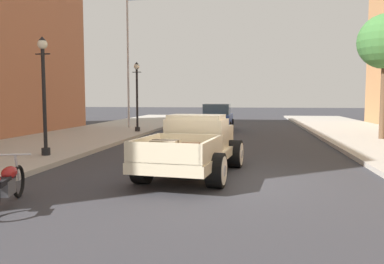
{
  "coord_description": "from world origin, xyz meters",
  "views": [
    {
      "loc": [
        1.18,
        -9.71,
        2.05
      ],
      "look_at": [
        -0.6,
        1.96,
        1.0
      ],
      "focal_mm": 36.63,
      "sensor_mm": 36.0,
      "label": 1
    }
  ],
  "objects_px": {
    "street_lamp_near": "(44,87)",
    "street_lamp_far": "(137,91)",
    "hotrod_truck_cream": "(196,145)",
    "car_background_blue": "(217,118)",
    "motorcycle_parked": "(6,184)",
    "flagpole": "(131,37)"
  },
  "relations": [
    {
      "from": "hotrod_truck_cream",
      "to": "motorcycle_parked",
      "type": "distance_m",
      "value": 4.91
    },
    {
      "from": "motorcycle_parked",
      "to": "hotrod_truck_cream",
      "type": "bearing_deg",
      "value": 51.98
    },
    {
      "from": "street_lamp_far",
      "to": "hotrod_truck_cream",
      "type": "bearing_deg",
      "value": -65.75
    },
    {
      "from": "hotrod_truck_cream",
      "to": "flagpole",
      "type": "xyz_separation_m",
      "value": [
        -5.96,
        13.4,
        5.02
      ]
    },
    {
      "from": "street_lamp_near",
      "to": "flagpole",
      "type": "height_order",
      "value": "flagpole"
    },
    {
      "from": "street_lamp_near",
      "to": "street_lamp_far",
      "type": "relative_size",
      "value": 1.0
    },
    {
      "from": "street_lamp_near",
      "to": "flagpole",
      "type": "xyz_separation_m",
      "value": [
        -0.76,
        11.91,
        3.39
      ]
    },
    {
      "from": "flagpole",
      "to": "street_lamp_far",
      "type": "bearing_deg",
      "value": -67.13
    },
    {
      "from": "motorcycle_parked",
      "to": "car_background_blue",
      "type": "distance_m",
      "value": 17.39
    },
    {
      "from": "motorcycle_parked",
      "to": "flagpole",
      "type": "xyz_separation_m",
      "value": [
        -2.94,
        17.25,
        5.33
      ]
    },
    {
      "from": "hotrod_truck_cream",
      "to": "street_lamp_near",
      "type": "bearing_deg",
      "value": 164.04
    },
    {
      "from": "hotrod_truck_cream",
      "to": "street_lamp_far",
      "type": "xyz_separation_m",
      "value": [
        -4.84,
        10.75,
        1.63
      ]
    },
    {
      "from": "car_background_blue",
      "to": "motorcycle_parked",
      "type": "bearing_deg",
      "value": -98.02
    },
    {
      "from": "street_lamp_near",
      "to": "street_lamp_far",
      "type": "bearing_deg",
      "value": 87.77
    },
    {
      "from": "street_lamp_far",
      "to": "street_lamp_near",
      "type": "bearing_deg",
      "value": -92.23
    },
    {
      "from": "motorcycle_parked",
      "to": "car_background_blue",
      "type": "xyz_separation_m",
      "value": [
        2.43,
        17.22,
        0.33
      ]
    },
    {
      "from": "motorcycle_parked",
      "to": "street_lamp_far",
      "type": "height_order",
      "value": "street_lamp_far"
    },
    {
      "from": "hotrod_truck_cream",
      "to": "street_lamp_far",
      "type": "bearing_deg",
      "value": 114.25
    },
    {
      "from": "motorcycle_parked",
      "to": "street_lamp_near",
      "type": "bearing_deg",
      "value": 112.24
    },
    {
      "from": "motorcycle_parked",
      "to": "car_background_blue",
      "type": "bearing_deg",
      "value": 81.98
    },
    {
      "from": "street_lamp_near",
      "to": "car_background_blue",
      "type": "bearing_deg",
      "value": 68.77
    },
    {
      "from": "hotrod_truck_cream",
      "to": "car_background_blue",
      "type": "bearing_deg",
      "value": 92.53
    }
  ]
}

